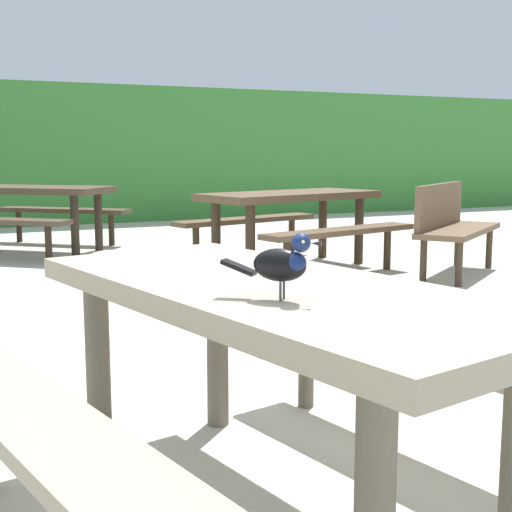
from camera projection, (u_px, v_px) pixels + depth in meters
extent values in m
plane|color=beige|center=(150.00, 501.00, 2.35)|extent=(60.00, 60.00, 0.00)
cube|color=gray|center=(271.00, 293.00, 2.20)|extent=(1.11, 1.92, 0.07)
cylinder|color=#635B4C|center=(98.00, 370.00, 2.66)|extent=(0.09, 0.09, 0.67)
cylinder|color=#635B4C|center=(218.00, 347.00, 2.97)|extent=(0.09, 0.09, 0.67)
cube|color=gray|center=(55.00, 437.00, 1.83)|extent=(0.62, 1.73, 0.05)
cube|color=gray|center=(420.00, 348.00, 2.66)|extent=(0.62, 1.73, 0.05)
cylinder|color=#635B4C|center=(306.00, 364.00, 3.20)|extent=(0.07, 0.07, 0.39)
ellipsoid|color=black|center=(280.00, 265.00, 1.93)|extent=(0.15, 0.16, 0.09)
ellipsoid|color=navy|center=(294.00, 263.00, 1.91)|extent=(0.09, 0.09, 0.06)
sphere|color=navy|center=(301.00, 243.00, 1.89)|extent=(0.05, 0.05, 0.05)
sphere|color=#EAE08C|center=(308.00, 240.00, 1.91)|extent=(0.01, 0.01, 0.01)
sphere|color=#EAE08C|center=(303.00, 242.00, 1.87)|extent=(0.01, 0.01, 0.01)
cone|color=black|center=(316.00, 243.00, 1.88)|extent=(0.03, 0.03, 0.02)
cube|color=black|center=(239.00, 267.00, 1.97)|extent=(0.09, 0.10, 0.04)
cylinder|color=#47423D|center=(284.00, 289.00, 1.95)|extent=(0.01, 0.01, 0.05)
cylinder|color=#47423D|center=(280.00, 291.00, 1.92)|extent=(0.01, 0.01, 0.05)
cube|color=#473828|center=(30.00, 190.00, 8.12)|extent=(1.86, 1.75, 0.07)
cylinder|color=#2E241A|center=(75.00, 226.00, 7.73)|extent=(0.09, 0.09, 0.67)
cylinder|color=#2E241A|center=(98.00, 221.00, 8.24)|extent=(0.09, 0.09, 0.67)
cylinder|color=#2E241A|center=(49.00, 244.00, 7.36)|extent=(0.07, 0.07, 0.39)
cube|color=#473828|center=(64.00, 210.00, 8.83)|extent=(1.48, 1.33, 0.05)
cylinder|color=#2E241A|center=(111.00, 229.00, 8.69)|extent=(0.07, 0.07, 0.39)
cylinder|color=#2E241A|center=(19.00, 226.00, 9.03)|extent=(0.07, 0.07, 0.39)
cube|color=brown|center=(290.00, 196.00, 7.00)|extent=(1.93, 1.16, 0.07)
cylinder|color=#382B1D|center=(359.00, 231.00, 7.29)|extent=(0.09, 0.09, 0.67)
cylinder|color=#382B1D|center=(323.00, 226.00, 7.70)|extent=(0.09, 0.09, 0.67)
cylinder|color=#382B1D|center=(250.00, 241.00, 6.42)|extent=(0.09, 0.09, 0.67)
cylinder|color=#382B1D|center=(216.00, 236.00, 6.83)|extent=(0.09, 0.09, 0.67)
cube|color=brown|center=(341.00, 231.00, 6.50)|extent=(1.73, 0.67, 0.05)
cylinder|color=#382B1D|center=(387.00, 249.00, 6.93)|extent=(0.07, 0.07, 0.39)
cylinder|color=#382B1D|center=(287.00, 262.00, 6.14)|extent=(0.07, 0.07, 0.39)
cube|color=brown|center=(246.00, 220.00, 7.59)|extent=(1.73, 0.67, 0.05)
cylinder|color=#382B1D|center=(292.00, 236.00, 8.02)|extent=(0.07, 0.07, 0.39)
cylinder|color=#382B1D|center=(196.00, 245.00, 7.23)|extent=(0.07, 0.07, 0.39)
cube|color=brown|center=(459.00, 230.00, 6.58)|extent=(1.40, 1.16, 0.05)
cube|color=brown|center=(440.00, 205.00, 6.64)|extent=(1.12, 0.80, 0.40)
cylinder|color=#3D2F21|center=(459.00, 264.00, 6.06)|extent=(0.06, 0.06, 0.39)
cylinder|color=#3D2F21|center=(423.00, 261.00, 6.21)|extent=(0.06, 0.06, 0.39)
cylinder|color=#3D2F21|center=(489.00, 248.00, 7.01)|extent=(0.06, 0.06, 0.39)
cylinder|color=#3D2F21|center=(458.00, 246.00, 7.17)|extent=(0.06, 0.06, 0.39)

